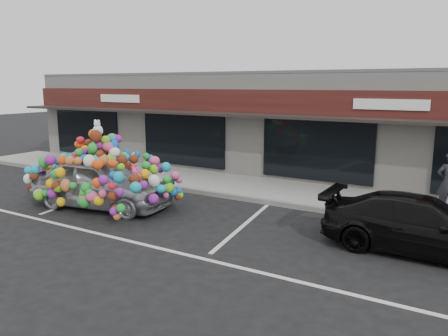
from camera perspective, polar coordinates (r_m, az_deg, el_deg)
The scene contains 9 objects.
ground at distance 13.38m, azimuth -8.55°, elevation -5.75°, with size 90.00×90.00×0.00m, color black.
shop_building at distance 20.14m, azimuth 6.67°, elevation 6.15°, with size 24.00×7.20×4.31m.
sidewalk at distance 16.54m, azimuth 0.21°, elevation -2.13°, with size 26.00×3.00×0.15m, color gray.
kerb at distance 15.30m, azimuth -2.64°, elevation -3.22°, with size 26.00×0.18×0.16m, color slate.
parking_stripe_left at distance 15.67m, azimuth -17.22°, elevation -3.64°, with size 0.12×4.40×0.01m, color silver.
parking_stripe_mid at distance 12.05m, azimuth 2.56°, elevation -7.51°, with size 0.12×4.40×0.01m, color silver.
lane_line at distance 10.49m, azimuth -7.96°, elevation -10.45°, with size 14.00×0.12×0.01m, color silver.
toy_car at distance 14.10m, azimuth -15.79°, elevation -1.18°, with size 3.27×5.08×2.82m.
black_sedan at distance 10.97m, azimuth 24.47°, elevation -6.84°, with size 4.47×1.82×1.30m, color black.
Camera 1 is at (8.16, -9.90, 3.81)m, focal length 35.00 mm.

